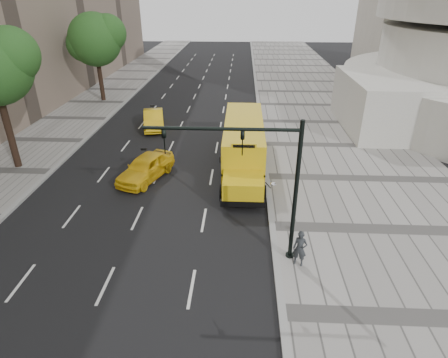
{
  "coord_description": "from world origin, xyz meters",
  "views": [
    {
      "loc": [
        4.36,
        -21.27,
        10.66
      ],
      "look_at": [
        3.5,
        -4.0,
        1.9
      ],
      "focal_mm": 30.0,
      "sensor_mm": 36.0,
      "label": 1
    }
  ],
  "objects_px": {
    "taxi_far": "(154,120)",
    "pedestrian": "(300,249)",
    "taxi_near": "(146,167)",
    "school_bus": "(244,141)",
    "traffic_signal": "(262,175)",
    "tree_c": "(96,39)"
  },
  "relations": [
    {
      "from": "taxi_far",
      "to": "pedestrian",
      "type": "bearing_deg",
      "value": -73.07
    },
    {
      "from": "taxi_far",
      "to": "traffic_signal",
      "type": "relative_size",
      "value": 0.72
    },
    {
      "from": "taxi_far",
      "to": "pedestrian",
      "type": "height_order",
      "value": "pedestrian"
    },
    {
      "from": "taxi_far",
      "to": "pedestrian",
      "type": "xyz_separation_m",
      "value": [
        10.1,
        -17.67,
        0.21
      ]
    },
    {
      "from": "tree_c",
      "to": "traffic_signal",
      "type": "xyz_separation_m",
      "value": [
        15.59,
        -25.53,
        -2.18
      ]
    },
    {
      "from": "tree_c",
      "to": "taxi_far",
      "type": "bearing_deg",
      "value": -49.31
    },
    {
      "from": "traffic_signal",
      "to": "pedestrian",
      "type": "bearing_deg",
      "value": -17.05
    },
    {
      "from": "school_bus",
      "to": "pedestrian",
      "type": "distance_m",
      "value": 10.68
    },
    {
      "from": "school_bus",
      "to": "taxi_near",
      "type": "relative_size",
      "value": 2.52
    },
    {
      "from": "tree_c",
      "to": "taxi_near",
      "type": "distance_m",
      "value": 20.83
    },
    {
      "from": "school_bus",
      "to": "pedestrian",
      "type": "bearing_deg",
      "value": -76.89
    },
    {
      "from": "taxi_near",
      "to": "pedestrian",
      "type": "relative_size",
      "value": 2.82
    },
    {
      "from": "taxi_near",
      "to": "pedestrian",
      "type": "bearing_deg",
      "value": -22.86
    },
    {
      "from": "taxi_near",
      "to": "traffic_signal",
      "type": "relative_size",
      "value": 0.72
    },
    {
      "from": "taxi_near",
      "to": "traffic_signal",
      "type": "bearing_deg",
      "value": -27.41
    },
    {
      "from": "school_bus",
      "to": "traffic_signal",
      "type": "relative_size",
      "value": 1.81
    },
    {
      "from": "tree_c",
      "to": "school_bus",
      "type": "height_order",
      "value": "tree_c"
    },
    {
      "from": "tree_c",
      "to": "school_bus",
      "type": "xyz_separation_m",
      "value": [
        14.9,
        -15.69,
        -4.51
      ]
    },
    {
      "from": "tree_c",
      "to": "traffic_signal",
      "type": "bearing_deg",
      "value": -58.58
    },
    {
      "from": "pedestrian",
      "to": "school_bus",
      "type": "bearing_deg",
      "value": 123.62
    },
    {
      "from": "tree_c",
      "to": "school_bus",
      "type": "distance_m",
      "value": 22.1
    },
    {
      "from": "school_bus",
      "to": "traffic_signal",
      "type": "height_order",
      "value": "traffic_signal"
    }
  ]
}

